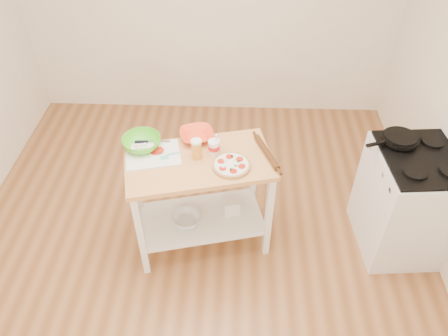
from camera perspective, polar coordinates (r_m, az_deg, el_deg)
The scene contains 15 objects.
room_shell at distance 2.78m, azimuth -4.91°, elevation 5.20°, with size 4.04×4.54×2.74m.
prep_island at distance 3.40m, azimuth -3.15°, elevation -2.23°, with size 1.19×0.82×0.90m.
gas_stove at distance 3.80m, azimuth 22.71°, elevation -4.03°, with size 0.66×0.76×1.11m.
skillet at distance 3.55m, azimuth 21.96°, elevation 3.59°, with size 0.41×0.27×0.03m.
pizza at distance 3.15m, azimuth 0.94°, elevation 0.39°, with size 0.28×0.28×0.04m.
cutting_board at distance 3.30m, azimuth -9.31°, elevation 1.80°, with size 0.46×0.38×0.04m.
spatula at distance 3.26m, azimuth -7.15°, elevation 1.65°, with size 0.14×0.09×0.01m.
knife at distance 3.41m, azimuth -9.95°, elevation 3.40°, with size 0.27×0.04×0.01m.
orange_bowl at distance 3.40m, azimuth -3.58°, elevation 4.28°, with size 0.26×0.26×0.06m, color #FF4A24.
green_bowl at distance 3.36m, azimuth -10.70°, elevation 3.26°, with size 0.29×0.29×0.09m, color #50C925.
beer_pint at distance 3.20m, azimuth -3.59°, elevation 2.50°, with size 0.08×0.08×0.16m.
yogurt_tub at distance 3.25m, azimuth -1.32°, elevation 2.79°, with size 0.09×0.09×0.19m.
rolling_pin at distance 3.27m, azimuth 5.59°, elevation 2.05°, with size 0.05×0.05×0.39m, color #4F2B12.
shelf_glass_bowl at distance 3.62m, azimuth -4.90°, elevation -6.67°, with size 0.24×0.24×0.08m, color silver.
shelf_bin at distance 3.68m, azimuth 0.95°, elevation -4.89°, with size 0.13×0.13×0.13m, color white.
Camera 1 is at (0.32, -2.21, 3.01)m, focal length 35.00 mm.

